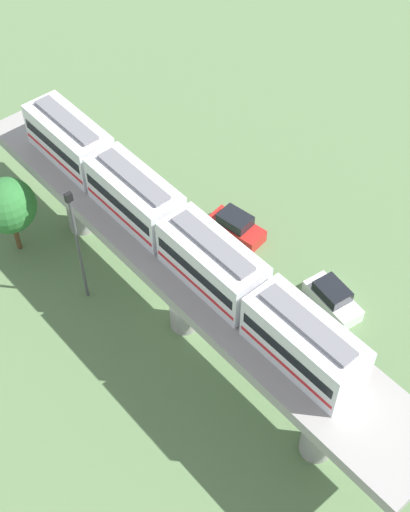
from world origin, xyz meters
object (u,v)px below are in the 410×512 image
(train, at_px, (172,228))
(tree_near_viaduct, at_px, (8,206))
(parked_car_white, at_px, (332,298))
(signal_post, at_px, (78,243))
(parked_car_red, at_px, (236,227))

(train, bearing_deg, tree_near_viaduct, 110.86)
(parked_car_white, relative_size, signal_post, 0.47)
(parked_car_white, relative_size, parked_car_red, 1.00)
(signal_post, bearing_deg, tree_near_viaduct, 99.96)
(parked_car_white, bearing_deg, tree_near_viaduct, 133.48)
(tree_near_viaduct, xyz_separation_m, signal_post, (1.18, -6.74, 1.04))
(parked_car_red, height_order, signal_post, signal_post)
(parked_car_white, xyz_separation_m, signal_post, (-11.74, 11.39, 4.50))
(parked_car_red, bearing_deg, train, -168.97)
(parked_car_red, relative_size, tree_near_viaduct, 0.72)
(parked_car_red, bearing_deg, signal_post, 159.17)
(train, height_order, signal_post, train)
(parked_car_white, xyz_separation_m, tree_near_viaduct, (-12.93, 18.14, 3.46))
(parked_car_white, relative_size, tree_near_viaduct, 0.72)
(parked_car_white, distance_m, tree_near_viaduct, 22.54)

